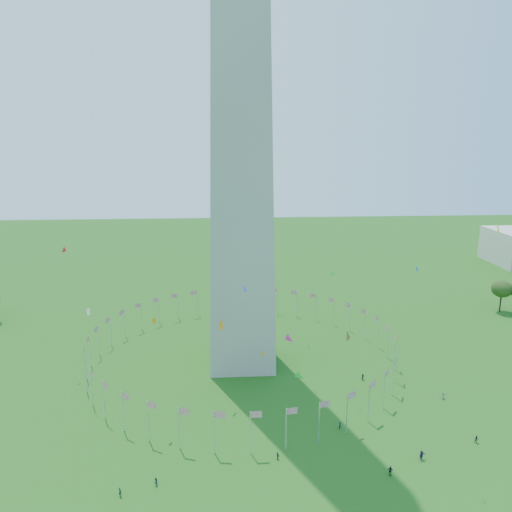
% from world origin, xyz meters
% --- Properties ---
extents(ground, '(600.00, 600.00, 0.00)m').
position_xyz_m(ground, '(0.00, 0.00, 0.00)').
color(ground, '#1A5012').
rests_on(ground, ground).
extents(washington_monument, '(16.80, 16.80, 169.00)m').
position_xyz_m(washington_monument, '(0.00, 50.00, 84.50)').
color(washington_monument, '#ABA698').
rests_on(washington_monument, ground).
extents(flag_ring, '(80.24, 80.24, 9.00)m').
position_xyz_m(flag_ring, '(-0.00, 50.00, 4.50)').
color(flag_ring, silver).
rests_on(flag_ring, ground).
extents(crowd, '(100.55, 73.27, 2.00)m').
position_xyz_m(crowd, '(16.15, -4.03, 0.88)').
color(crowd, black).
rests_on(crowd, ground).
extents(kites_aloft, '(102.92, 68.07, 38.31)m').
position_xyz_m(kites_aloft, '(10.21, 26.19, 20.28)').
color(kites_aloft, green).
rests_on(kites_aloft, ground).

